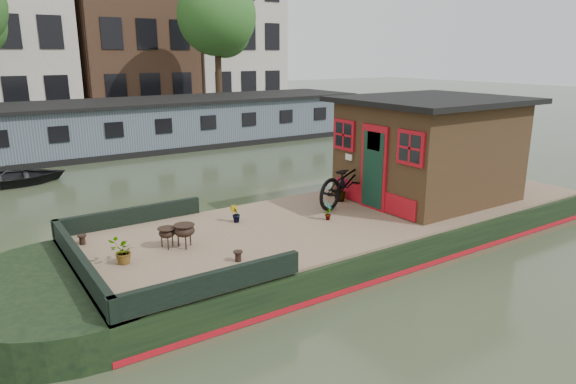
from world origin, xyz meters
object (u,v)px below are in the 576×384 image
brazier_rear (185,236)px  bicycle (348,180)px  cabin (429,148)px  potted_plant_a (328,211)px  dinghy (6,174)px  brazier_front (167,238)px

brazier_rear → bicycle: bearing=7.0°
cabin → bicycle: cabin is taller
cabin → brazier_rear: bearing=179.2°
potted_plant_a → dinghy: size_ratio=0.12×
cabin → bicycle: bearing=162.9°
potted_plant_a → brazier_front: 3.43m
potted_plant_a → brazier_rear: brazier_rear is taller
potted_plant_a → brazier_rear: bearing=176.5°
bicycle → brazier_rear: bicycle is taller
brazier_front → dinghy: brazier_front is taller
bicycle → dinghy: bearing=17.1°
potted_plant_a → brazier_front: bearing=174.3°
brazier_rear → cabin: bearing=-0.8°
potted_plant_a → bicycle: bearing=32.1°
cabin → brazier_rear: (-6.26, 0.09, -1.01)m
brazier_rear → potted_plant_a: bearing=-3.5°
bicycle → cabin: bearing=-123.7°
potted_plant_a → brazier_rear: 3.15m
cabin → brazier_rear: 6.35m
brazier_front → cabin: bearing=-2.1°
cabin → dinghy: 12.99m
potted_plant_a → dinghy: potted_plant_a is taller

